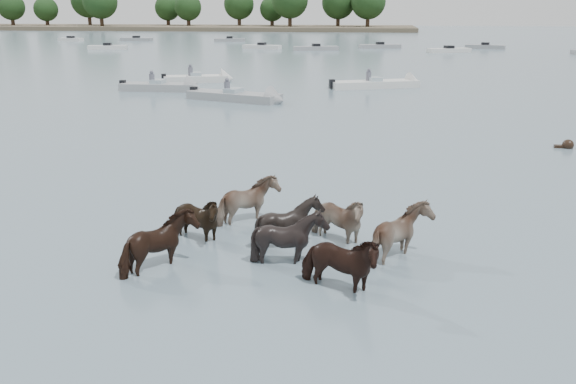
# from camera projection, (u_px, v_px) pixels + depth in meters

# --- Properties ---
(ground) EXTENTS (400.00, 400.00, 0.00)m
(ground) POSITION_uv_depth(u_px,v_px,m) (308.00, 266.00, 12.56)
(ground) COLOR slate
(ground) RESTS_ON ground
(shoreline) EXTENTS (160.00, 30.00, 1.00)m
(shoreline) POSITION_uv_depth(u_px,v_px,m) (120.00, 27.00, 164.18)
(shoreline) COLOR #4C4233
(shoreline) RESTS_ON ground
(pony_herd) EXTENTS (6.38, 4.97, 1.46)m
(pony_herd) POSITION_uv_depth(u_px,v_px,m) (282.00, 233.00, 13.11)
(pony_herd) COLOR black
(pony_herd) RESTS_ON ground
(swimming_pony) EXTENTS (0.72, 0.44, 0.44)m
(swimming_pony) POSITION_uv_depth(u_px,v_px,m) (567.00, 145.00, 23.22)
(swimming_pony) COLOR black
(swimming_pony) RESTS_ON ground
(motorboat_a) EXTENTS (5.56, 1.71, 1.92)m
(motorboat_a) POSITION_uv_depth(u_px,v_px,m) (169.00, 87.00, 39.64)
(motorboat_a) COLOR gray
(motorboat_a) RESTS_ON ground
(motorboat_b) EXTENTS (6.42, 3.50, 1.92)m
(motorboat_b) POSITION_uv_depth(u_px,v_px,m) (246.00, 98.00, 35.01)
(motorboat_b) COLOR gray
(motorboat_b) RESTS_ON ground
(motorboat_c) EXTENTS (6.69, 4.00, 1.92)m
(motorboat_c) POSITION_uv_depth(u_px,v_px,m) (385.00, 84.00, 41.34)
(motorboat_c) COLOR silver
(motorboat_c) RESTS_ON ground
(motorboat_f) EXTENTS (5.38, 3.20, 1.92)m
(motorboat_f) POSITION_uv_depth(u_px,v_px,m) (206.00, 79.00, 44.48)
(motorboat_f) COLOR silver
(motorboat_f) RESTS_ON ground
(distant_flotilla) EXTENTS (107.47, 26.11, 0.93)m
(distant_flotilla) POSITION_uv_depth(u_px,v_px,m) (372.00, 46.00, 83.44)
(distant_flotilla) COLOR silver
(distant_flotilla) RESTS_ON ground
(treeline) EXTENTS (147.89, 22.80, 12.28)m
(treeline) POSITION_uv_depth(u_px,v_px,m) (134.00, 4.00, 162.62)
(treeline) COLOR #382619
(treeline) RESTS_ON ground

